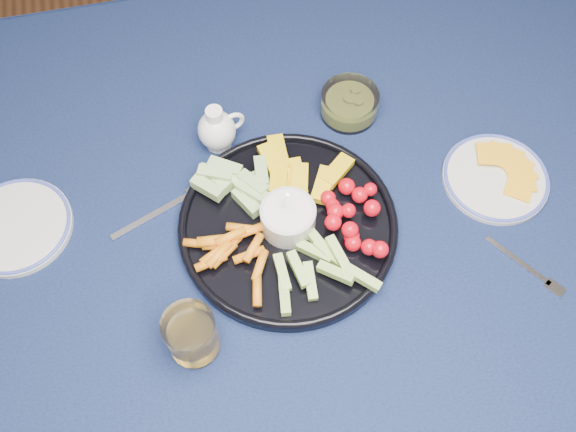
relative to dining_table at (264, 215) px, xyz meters
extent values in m
plane|color=brown|center=(0.00, 0.00, -0.66)|extent=(4.00, 4.00, 0.00)
cylinder|color=#462C17|center=(0.72, 0.42, -0.31)|extent=(0.07, 0.07, 0.70)
cube|color=#462C17|center=(0.00, 0.00, 0.06)|extent=(1.60, 1.00, 0.04)
cube|color=#0D1535|center=(0.00, 0.00, 0.08)|extent=(1.66, 1.06, 0.01)
cube|color=#0D1535|center=(0.00, 0.53, -0.06)|extent=(1.66, 0.01, 0.30)
cylinder|color=black|center=(0.03, -0.08, 0.10)|extent=(0.37, 0.37, 0.02)
torus|color=black|center=(0.03, -0.08, 0.11)|extent=(0.37, 0.37, 0.01)
cylinder|color=silver|center=(0.03, -0.08, 0.13)|extent=(0.09, 0.09, 0.05)
cylinder|color=white|center=(0.03, -0.08, 0.15)|extent=(0.08, 0.08, 0.01)
cylinder|color=white|center=(-0.06, 0.12, 0.09)|extent=(0.05, 0.05, 0.01)
ellipsoid|color=white|center=(-0.06, 0.12, 0.13)|extent=(0.07, 0.07, 0.08)
cylinder|color=white|center=(-0.06, 0.12, 0.17)|extent=(0.03, 0.03, 0.03)
torus|color=white|center=(-0.03, 0.12, 0.14)|extent=(0.04, 0.02, 0.04)
torus|color=#404DB3|center=(-0.06, 0.12, 0.15)|extent=(0.04, 0.04, 0.00)
cylinder|color=white|center=(0.19, 0.14, 0.11)|extent=(0.11, 0.11, 0.05)
cylinder|color=olive|center=(0.19, 0.14, 0.10)|extent=(0.09, 0.09, 0.03)
cylinder|color=silver|center=(0.41, -0.07, 0.09)|extent=(0.19, 0.19, 0.01)
torus|color=#404DB3|center=(0.41, -0.07, 0.10)|extent=(0.19, 0.19, 0.01)
cylinder|color=white|center=(-0.16, -0.25, 0.13)|extent=(0.08, 0.08, 0.09)
cylinder|color=gold|center=(-0.16, -0.25, 0.11)|extent=(0.07, 0.07, 0.05)
cube|color=silver|center=(-0.19, -0.01, 0.09)|extent=(0.15, 0.07, 0.00)
cube|color=silver|center=(-0.11, 0.03, 0.09)|extent=(0.05, 0.04, 0.00)
cube|color=silver|center=(0.39, -0.23, 0.09)|extent=(0.08, 0.11, 0.00)
cube|color=silver|center=(0.43, -0.29, 0.09)|extent=(0.03, 0.04, 0.00)
cylinder|color=silver|center=(-0.42, 0.02, 0.09)|extent=(0.19, 0.19, 0.01)
torus|color=#404DB3|center=(-0.42, 0.02, 0.10)|extent=(0.19, 0.19, 0.01)
camera|label=1|loc=(-0.08, -0.58, 1.05)|focal=40.00mm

